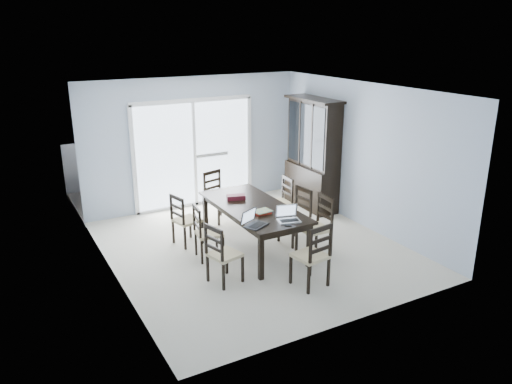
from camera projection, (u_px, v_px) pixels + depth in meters
floor at (253, 248)px, 8.28m from camera, size 5.00×5.00×0.00m
ceiling at (253, 90)px, 7.46m from camera, size 5.00×5.00×0.00m
back_wall at (194, 143)px, 9.95m from camera, size 4.50×0.02×2.60m
wall_left at (109, 195)px, 6.84m from camera, size 0.02×5.00×2.60m
wall_right at (364, 156)px, 8.90m from camera, size 0.02×5.00×2.60m
balcony at (179, 193)px, 11.21m from camera, size 4.50×2.00×0.10m
railing at (163, 157)px, 11.85m from camera, size 4.50×0.06×1.10m
dining_table at (253, 210)px, 8.07m from camera, size 1.00×2.20×0.75m
china_hutch at (313, 155)px, 9.91m from camera, size 0.50×1.38×2.20m
sliding_door at (194, 153)px, 10.00m from camera, size 2.52×0.05×2.18m
chair_left_near at (220, 248)px, 6.96m from camera, size 0.49×0.48×1.04m
chair_left_mid at (203, 227)px, 7.74m from camera, size 0.44×0.43×1.02m
chair_left_far at (182, 215)px, 8.24m from camera, size 0.48×0.47×1.03m
chair_right_near at (319, 219)px, 7.88m from camera, size 0.45×0.44×1.13m
chair_right_mid at (299, 210)px, 8.39m from camera, size 0.47×0.46×1.08m
chair_right_far at (283, 196)px, 9.16m from camera, size 0.42×0.41×1.03m
chair_end_near at (315, 249)px, 6.85m from camera, size 0.47×0.48×1.11m
chair_end_far at (216, 190)px, 9.36m from camera, size 0.51×0.52×1.09m
laptop_dark at (256, 222)px, 7.20m from camera, size 0.40×0.36×0.23m
laptop_silver at (289, 218)px, 7.38m from camera, size 0.38×0.30×0.23m
book_stack at (262, 212)px, 7.70m from camera, size 0.29×0.24×0.04m
cell_phone at (288, 225)px, 7.22m from camera, size 0.12×0.09×0.01m
game_box at (236, 197)px, 8.33m from camera, size 0.33×0.24×0.08m
hot_tub at (169, 171)px, 10.81m from camera, size 2.05×1.84×1.04m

